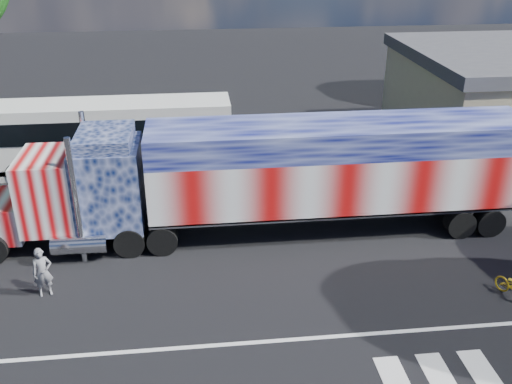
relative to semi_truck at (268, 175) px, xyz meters
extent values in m
plane|color=black|center=(-0.47, -3.37, -2.39)|extent=(100.00, 100.00, 0.00)
cube|color=silver|center=(-0.47, -6.37, -2.38)|extent=(30.00, 0.15, 0.01)
cube|color=silver|center=(2.33, -8.17, -2.38)|extent=(0.70, 1.60, 0.01)
cube|color=silver|center=(3.53, -8.17, -2.38)|extent=(0.70, 1.60, 0.01)
cube|color=silver|center=(4.73, -8.17, -2.38)|extent=(0.70, 1.60, 0.01)
cube|color=black|center=(-6.79, 0.00, -1.65)|extent=(9.48, 1.05, 0.32)
cube|color=#DB7A7C|center=(-7.85, 0.00, -0.17)|extent=(1.90, 2.63, 2.63)
cube|color=black|center=(-8.74, 0.00, 0.30)|extent=(0.06, 2.21, 0.95)
cube|color=#46517F|center=(-5.74, 0.00, -0.07)|extent=(2.32, 2.63, 3.06)
cube|color=#46517F|center=(-5.74, 0.00, 1.67)|extent=(1.90, 2.53, 0.53)
cylinder|color=silver|center=(-6.69, 1.39, -0.07)|extent=(0.21, 0.21, 4.64)
cylinder|color=silver|center=(-6.69, -1.39, -0.07)|extent=(0.21, 0.21, 4.64)
cylinder|color=silver|center=(-6.79, 1.37, -1.70)|extent=(1.90, 0.70, 0.70)
cylinder|color=silver|center=(-6.79, -1.37, -1.70)|extent=(1.90, 0.70, 0.70)
cylinder|color=black|center=(-9.85, 1.16, -1.81)|extent=(1.16, 0.37, 1.16)
cylinder|color=black|center=(-5.11, -1.11, -1.84)|extent=(1.10, 0.58, 1.10)
cylinder|color=black|center=(-5.11, 1.11, -1.84)|extent=(1.10, 0.58, 1.10)
cylinder|color=black|center=(-3.95, -1.11, -1.84)|extent=(1.10, 0.58, 1.10)
cylinder|color=black|center=(-3.95, 1.11, -1.84)|extent=(1.10, 0.58, 1.10)
cube|color=black|center=(2.69, 0.00, -1.39)|extent=(13.70, 1.16, 0.32)
cube|color=#DB7C7C|center=(2.69, 0.00, -0.17)|extent=(14.12, 2.74, 2.11)
cube|color=#454E96|center=(2.69, 0.00, 1.41)|extent=(14.12, 2.74, 1.05)
cube|color=silver|center=(2.69, 0.00, -1.23)|extent=(14.12, 2.74, 0.13)
cylinder|color=black|center=(7.22, -1.11, -1.84)|extent=(1.10, 0.58, 1.10)
cylinder|color=black|center=(7.22, 1.11, -1.84)|extent=(1.10, 0.58, 1.10)
cylinder|color=black|center=(8.38, -1.11, -1.84)|extent=(1.10, 0.58, 1.10)
cylinder|color=black|center=(8.38, 1.11, -1.84)|extent=(1.10, 0.58, 1.10)
cube|color=white|center=(-6.58, 7.09, -0.73)|extent=(11.33, 2.45, 3.30)
cube|color=black|center=(-6.58, 7.09, -0.12)|extent=(10.95, 2.51, 1.04)
cube|color=black|center=(-6.58, 7.09, -1.96)|extent=(11.33, 2.45, 0.24)
cylinder|color=black|center=(-10.83, 5.91, -1.91)|extent=(0.94, 0.28, 0.94)
cylinder|color=black|center=(-10.83, 8.27, -1.91)|extent=(0.94, 0.28, 0.94)
cylinder|color=black|center=(-3.75, 5.91, -1.91)|extent=(0.94, 0.28, 0.94)
cylinder|color=black|center=(-3.75, 8.27, -1.91)|extent=(0.94, 0.28, 0.94)
cylinder|color=black|center=(-2.90, 5.91, -1.91)|extent=(0.94, 0.28, 0.94)
cylinder|color=black|center=(-2.90, 8.27, -1.91)|extent=(0.94, 0.28, 0.94)
imported|color=slate|center=(-7.61, -3.29, -1.55)|extent=(0.71, 0.57, 1.68)
camera|label=1|loc=(-2.57, -19.15, 8.47)|focal=40.00mm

